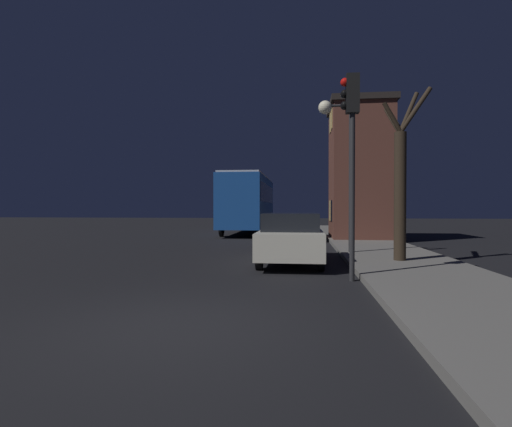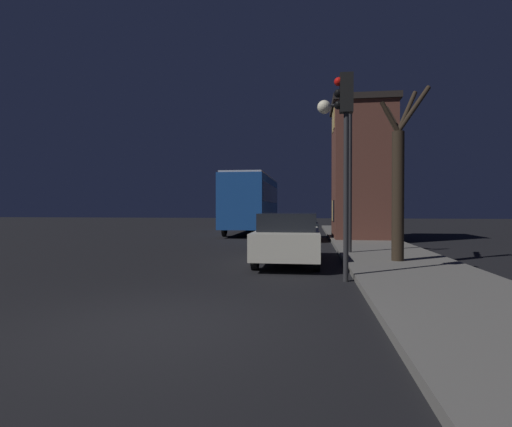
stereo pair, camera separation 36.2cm
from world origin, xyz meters
TOP-DOWN VIEW (x-y plane):
  - ground_plane at (0.00, 0.00)m, footprint 120.00×120.00m
  - brick_building at (4.87, 15.92)m, footprint 3.22×3.93m
  - streetlamp at (3.08, 8.74)m, footprint 1.21×0.48m
  - traffic_light at (2.95, 3.87)m, footprint 0.43×0.24m
  - bare_tree at (4.75, 6.73)m, footprint 1.61×1.55m
  - bus at (-1.69, 20.95)m, footprint 2.57×10.26m
  - car_near_lane at (1.50, 6.75)m, footprint 1.85×4.65m
  - car_mid_lane at (1.73, 16.09)m, footprint 1.71×4.53m

SIDE VIEW (x-z plane):
  - ground_plane at x=0.00m, z-range 0.00..0.00m
  - car_mid_lane at x=1.73m, z-range 0.05..1.48m
  - car_near_lane at x=1.50m, z-range 0.03..1.57m
  - bus at x=-1.69m, z-range 0.35..4.14m
  - bare_tree at x=4.75m, z-range -0.03..5.19m
  - traffic_light at x=2.95m, z-range 1.02..5.82m
  - brick_building at x=4.87m, z-range 0.17..7.25m
  - streetlamp at x=3.08m, z-range 1.42..6.77m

